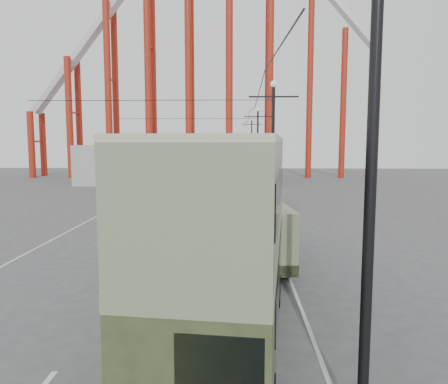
{
  "coord_description": "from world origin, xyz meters",
  "views": [
    {
      "loc": [
        3.31,
        -10.54,
        5.41
      ],
      "look_at": [
        2.65,
        10.47,
        3.0
      ],
      "focal_mm": 35.0,
      "sensor_mm": 36.0,
      "label": 1
    }
  ],
  "objects_px": {
    "single_decker_cream": "(240,184)",
    "pedestrian": "(193,236)",
    "double_decker_bus": "(230,231)",
    "single_decker_green": "(250,223)"
  },
  "relations": [
    {
      "from": "single_decker_cream",
      "to": "pedestrian",
      "type": "relative_size",
      "value": 6.28
    },
    {
      "from": "single_decker_cream",
      "to": "pedestrian",
      "type": "xyz_separation_m",
      "value": [
        -2.34,
        -17.09,
        -0.97
      ]
    },
    {
      "from": "pedestrian",
      "to": "double_decker_bus",
      "type": "bearing_deg",
      "value": 83.72
    },
    {
      "from": "single_decker_green",
      "to": "single_decker_cream",
      "type": "distance_m",
      "value": 17.57
    },
    {
      "from": "double_decker_bus",
      "to": "single_decker_cream",
      "type": "height_order",
      "value": "double_decker_bus"
    },
    {
      "from": "single_decker_green",
      "to": "single_decker_cream",
      "type": "relative_size",
      "value": 0.98
    },
    {
      "from": "double_decker_bus",
      "to": "single_decker_cream",
      "type": "distance_m",
      "value": 26.78
    },
    {
      "from": "single_decker_green",
      "to": "double_decker_bus",
      "type": "bearing_deg",
      "value": -100.61
    },
    {
      "from": "single_decker_green",
      "to": "single_decker_cream",
      "type": "xyz_separation_m",
      "value": [
        -0.45,
        17.56,
        0.2
      ]
    },
    {
      "from": "single_decker_cream",
      "to": "pedestrian",
      "type": "distance_m",
      "value": 17.27
    }
  ]
}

